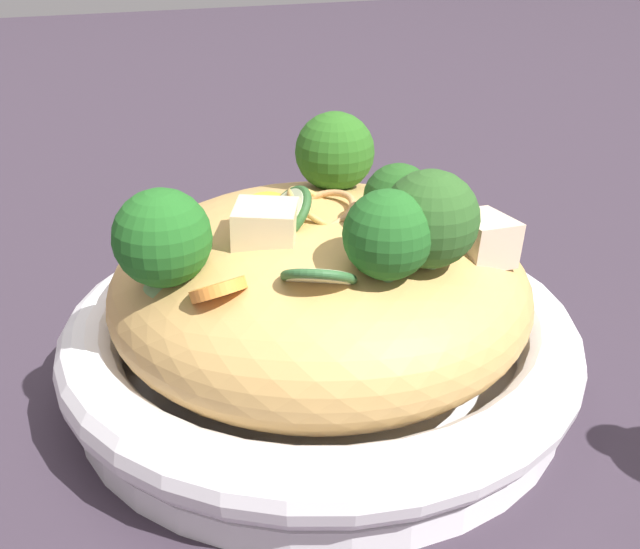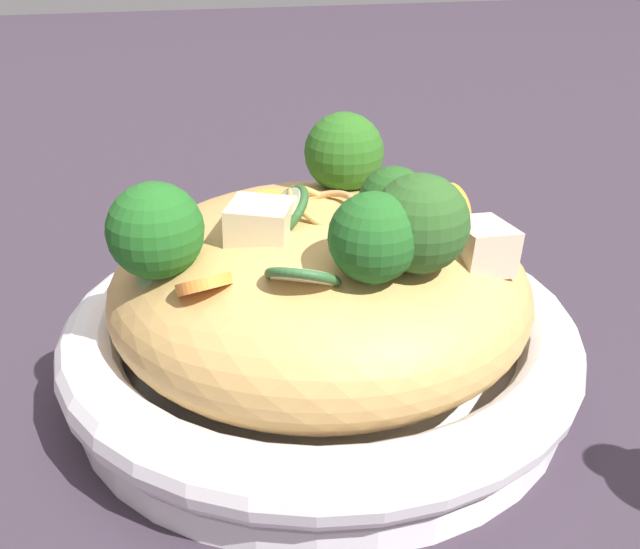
% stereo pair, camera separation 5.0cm
% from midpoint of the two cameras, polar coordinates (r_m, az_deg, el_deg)
% --- Properties ---
extents(ground_plane, '(3.00, 3.00, 0.00)m').
position_cam_midpoint_polar(ground_plane, '(0.54, 2.67, -7.63)').
color(ground_plane, '#332935').
extents(serving_bowl, '(0.31, 0.31, 0.06)m').
position_cam_midpoint_polar(serving_bowl, '(0.52, 2.74, -5.03)').
color(serving_bowl, white).
rests_on(serving_bowl, ground_plane).
extents(noodle_heap, '(0.25, 0.25, 0.12)m').
position_cam_midpoint_polar(noodle_heap, '(0.50, 2.85, -1.11)').
color(noodle_heap, tan).
rests_on(noodle_heap, serving_bowl).
extents(broccoli_florets, '(0.19, 0.18, 0.07)m').
position_cam_midpoint_polar(broccoli_florets, '(0.45, 3.53, 4.33)').
color(broccoli_florets, '#99B869').
rests_on(broccoli_florets, serving_bowl).
extents(carrot_coins, '(0.20, 0.12, 0.04)m').
position_cam_midpoint_polar(carrot_coins, '(0.48, 4.71, 2.61)').
color(carrot_coins, orange).
rests_on(carrot_coins, serving_bowl).
extents(zucchini_slices, '(0.05, 0.11, 0.04)m').
position_cam_midpoint_polar(zucchini_slices, '(0.44, 1.29, 2.12)').
color(zucchini_slices, beige).
rests_on(zucchini_slices, serving_bowl).
extents(chicken_chunks, '(0.16, 0.06, 0.04)m').
position_cam_midpoint_polar(chicken_chunks, '(0.46, 6.82, 2.56)').
color(chicken_chunks, beige).
rests_on(chicken_chunks, serving_bowl).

